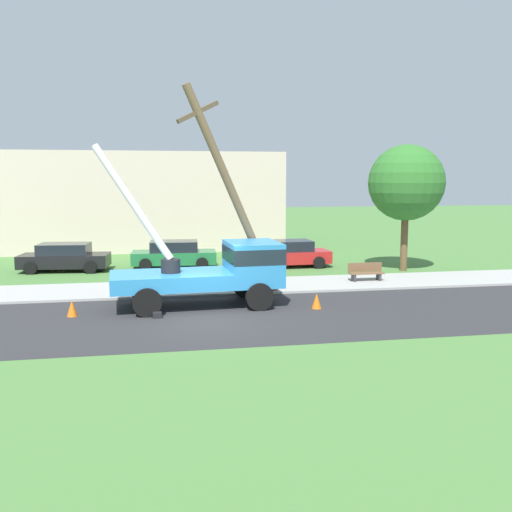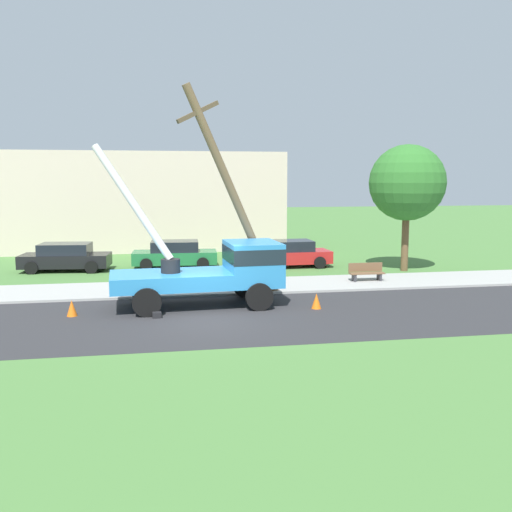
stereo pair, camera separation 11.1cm
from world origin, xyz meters
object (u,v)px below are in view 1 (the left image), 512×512
Objects in this scene: traffic_cone_behind at (72,308)px; parked_sedan_green at (174,254)px; utility_truck at (219,268)px; leaning_utility_pole at (232,192)px; parked_sedan_black at (65,257)px; park_bench at (366,273)px; traffic_cone_curbside at (252,289)px; parked_sedan_red at (288,254)px; roadside_tree_near at (406,183)px; traffic_cone_ahead at (317,301)px.

parked_sedan_green reaches higher than traffic_cone_behind.
parked_sedan_green is (-1.30, 9.38, -0.70)m from utility_truck.
parked_sedan_green is (3.89, 10.24, 0.43)m from traffic_cone_behind.
traffic_cone_behind is at bearing -160.88° from leaning_utility_pole.
utility_truck is 11.50m from parked_sedan_black.
parked_sedan_green is at bearing 144.27° from park_bench.
leaning_utility_pole reaches higher than parked_sedan_black.
utility_truck is 1.53× the size of parked_sedan_green.
traffic_cone_curbside is at bearing -43.38° from parked_sedan_black.
traffic_cone_curbside is 0.13× the size of parked_sedan_red.
parked_sedan_black is 1.01× the size of parked_sedan_green.
parked_sedan_green is at bearing 97.89° from utility_truck.
park_bench reaches higher than traffic_cone_curbside.
utility_truck is 9.50m from parked_sedan_green.
traffic_cone_curbside is 10.90m from roadside_tree_near.
leaning_utility_pole is at bearing 19.12° from traffic_cone_behind.
utility_truck reaches higher than parked_sedan_black.
parked_sedan_red is at bearing 65.89° from traffic_cone_curbside.
parked_sedan_black reaches higher than traffic_cone_ahead.
utility_truck is 1.55× the size of parked_sedan_red.
parked_sedan_black is (-8.34, 7.88, 0.43)m from traffic_cone_curbside.
traffic_cone_ahead is (3.43, -1.23, -1.13)m from utility_truck.
park_bench is at bearing 18.85° from traffic_cone_behind.
parked_sedan_black is 2.84× the size of park_bench.
roadside_tree_near is at bearing -9.83° from parked_sedan_black.
traffic_cone_ahead is at bearing -65.99° from parked_sedan_green.
parked_sedan_black is 11.58m from parked_sedan_red.
parked_sedan_black is at bearing 136.62° from traffic_cone_curbside.
parked_sedan_red is 2.78× the size of park_bench.
parked_sedan_black and parked_sedan_red have the same top height.
utility_truck is 2.29m from traffic_cone_curbside.
leaning_utility_pole is 1.84× the size of parked_sedan_green.
parked_sedan_black is 15.13m from park_bench.
traffic_cone_behind is 10.21m from parked_sedan_black.
parked_sedan_green is at bearing 114.01° from traffic_cone_ahead.
parked_sedan_red is (4.71, 8.52, -0.70)m from utility_truck.
parked_sedan_black reaches higher than traffic_cone_curbside.
roadside_tree_near is (8.78, 4.92, 4.19)m from traffic_cone_curbside.
roadside_tree_near is at bearing 29.26° from traffic_cone_curbside.
traffic_cone_curbside is at bearing -150.74° from roadside_tree_near.
leaning_utility_pole is 1.29× the size of roadside_tree_near.
traffic_cone_behind is at bearing -110.81° from parked_sedan_green.
traffic_cone_behind is at bearing -161.93° from traffic_cone_curbside.
traffic_cone_ahead is at bearing -2.51° from traffic_cone_behind.
roadside_tree_near reaches higher than parked_sedan_red.
traffic_cone_curbside is 0.35× the size of park_bench.
traffic_cone_curbside is 7.89m from parked_sedan_red.
parked_sedan_black is 17.77m from roadside_tree_near.
leaning_utility_pole is 7.34m from traffic_cone_behind.
utility_truck is 12.31× the size of traffic_cone_ahead.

